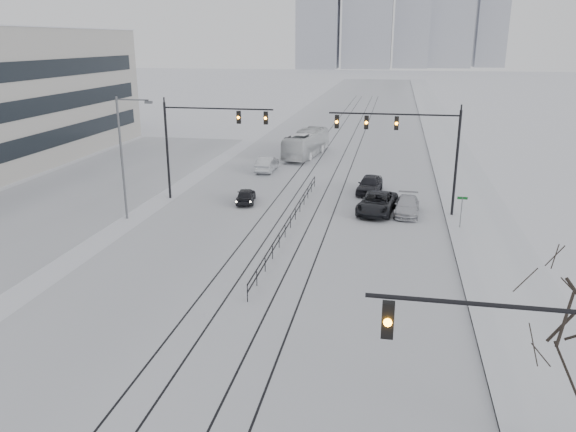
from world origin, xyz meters
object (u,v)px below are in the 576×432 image
(sedan_nb_front, at_px, (377,203))
(sedan_nb_far, at_px, (370,185))
(sedan_sb_inner, at_px, (246,196))
(sedan_nb_right, at_px, (407,206))
(traffic_mast_near, at_px, (537,383))
(box_truck, at_px, (306,144))
(sedan_sb_outer, at_px, (267,164))

(sedan_nb_front, bearing_deg, sedan_nb_far, 107.12)
(sedan_sb_inner, bearing_deg, sedan_nb_right, 167.07)
(traffic_mast_near, distance_m, sedan_nb_far, 35.39)
(sedan_sb_inner, height_order, box_truck, box_truck)
(sedan_sb_inner, bearing_deg, sedan_sb_outer, -95.21)
(box_truck, bearing_deg, sedan_nb_front, 121.84)
(sedan_nb_far, distance_m, box_truck, 16.92)
(sedan_nb_right, bearing_deg, sedan_sb_inner, 179.76)
(sedan_sb_outer, xyz_separation_m, sedan_nb_right, (13.83, -12.39, -0.09))
(sedan_sb_inner, xyz_separation_m, sedan_nb_front, (10.67, -0.75, 0.15))
(sedan_nb_far, bearing_deg, traffic_mast_near, -73.17)
(sedan_sb_inner, relative_size, sedan_nb_right, 0.80)
(sedan_sb_inner, bearing_deg, traffic_mast_near, 108.06)
(sedan_nb_front, height_order, box_truck, box_truck)
(sedan_sb_inner, xyz_separation_m, box_truck, (1.83, 19.92, 0.84))
(traffic_mast_near, height_order, sedan_sb_inner, traffic_mast_near)
(sedan_nb_right, distance_m, box_truck, 23.47)
(sedan_nb_right, relative_size, sedan_nb_far, 0.99)
(sedan_sb_inner, bearing_deg, sedan_nb_front, 166.37)
(sedan_sb_inner, bearing_deg, sedan_nb_far, -162.57)
(sedan_nb_right, height_order, sedan_nb_far, sedan_nb_far)
(sedan_nb_right, bearing_deg, sedan_nb_far, 121.52)
(sedan_sb_outer, height_order, sedan_nb_front, sedan_nb_front)
(box_truck, bearing_deg, sedan_nb_far, 126.84)
(sedan_sb_outer, relative_size, sedan_nb_far, 0.99)
(traffic_mast_near, height_order, sedan_nb_front, traffic_mast_near)
(sedan_sb_inner, distance_m, sedan_nb_far, 11.02)
(traffic_mast_near, xyz_separation_m, sedan_nb_right, (-2.65, 28.96, -3.91))
(sedan_nb_right, relative_size, box_truck, 0.43)
(sedan_sb_inner, height_order, sedan_nb_far, sedan_nb_far)
(sedan_nb_front, xyz_separation_m, sedan_nb_right, (2.26, 0.00, -0.12))
(box_truck, bearing_deg, sedan_sb_outer, 80.42)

